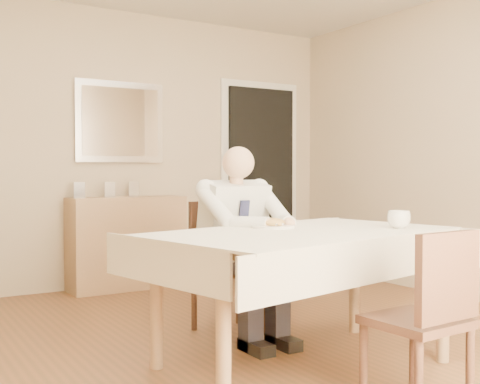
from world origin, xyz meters
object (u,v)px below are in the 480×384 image
dining_table (303,246)px  chair_near (429,311)px  sideboard (127,243)px  seated_man (246,233)px  coffee_mug (399,219)px  chair_far (224,258)px

dining_table → chair_near: bearing=-96.3°
chair_near → sideboard: bearing=89.0°
dining_table → sideboard: sideboard is taller
seated_man → coffee_mug: (0.56, -0.77, 0.11)m
dining_table → seated_man: size_ratio=1.54×
coffee_mug → chair_far: bearing=117.9°
chair_near → seated_man: seated_man is taller
dining_table → sideboard: 2.63m
seated_man → coffee_mug: size_ratio=9.55×
coffee_mug → sideboard: coffee_mug is taller
chair_far → seated_man: size_ratio=0.71×
dining_table → seated_man: 0.59m
seated_man → sideboard: size_ratio=1.17×
dining_table → chair_far: size_ratio=2.18×
dining_table → chair_near: size_ratio=2.33×
chair_near → chair_far: bearing=89.7°
dining_table → chair_far: 0.90m
seated_man → sideboard: seated_man is taller
dining_table → seated_man: bearing=78.5°
chair_far → chair_near: size_ratio=1.07×
chair_far → sideboard: size_ratio=0.83×
coffee_mug → seated_man: bearing=126.0°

